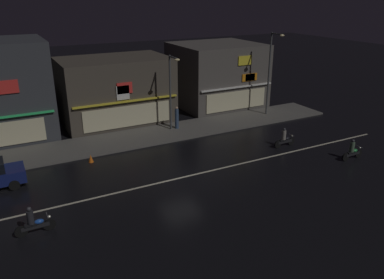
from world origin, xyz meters
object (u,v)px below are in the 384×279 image
(pedestrian_on_sidewalk, at_px, (177,118))
(motorcycle_lead, at_px, (284,139))
(motorcycle_opposite_lane, at_px, (352,151))
(streetlamp_mid, at_px, (271,68))
(streetlamp_west, at_px, (171,86))
(motorcycle_trailing_far, at_px, (33,223))
(traffic_cone, at_px, (91,158))

(pedestrian_on_sidewalk, relative_size, motorcycle_lead, 1.01)
(motorcycle_opposite_lane, bearing_deg, streetlamp_mid, -89.01)
(streetlamp_mid, distance_m, motorcycle_lead, 8.77)
(streetlamp_west, distance_m, motorcycle_trailing_far, 16.26)
(streetlamp_west, xyz_separation_m, motorcycle_opposite_lane, (8.70, -11.18, -3.24))
(streetlamp_mid, height_order, pedestrian_on_sidewalk, streetlamp_mid)
(pedestrian_on_sidewalk, bearing_deg, streetlamp_west, -22.57)
(streetlamp_mid, height_order, motorcycle_trailing_far, streetlamp_mid)
(motorcycle_trailing_far, bearing_deg, traffic_cone, -128.29)
(streetlamp_west, relative_size, streetlamp_mid, 0.82)
(motorcycle_opposite_lane, xyz_separation_m, traffic_cone, (-16.35, 8.07, -0.36))
(streetlamp_west, bearing_deg, traffic_cone, -157.91)
(motorcycle_opposite_lane, bearing_deg, motorcycle_lead, -50.14)
(streetlamp_west, height_order, traffic_cone, streetlamp_west)
(motorcycle_opposite_lane, bearing_deg, motorcycle_trailing_far, 4.73)
(streetlamp_mid, bearing_deg, traffic_cone, -170.74)
(streetlamp_west, bearing_deg, motorcycle_trailing_far, -139.78)
(streetlamp_mid, relative_size, traffic_cone, 13.79)
(streetlamp_west, height_order, pedestrian_on_sidewalk, streetlamp_west)
(pedestrian_on_sidewalk, bearing_deg, motorcycle_trailing_far, -1.24)
(motorcycle_lead, height_order, motorcycle_opposite_lane, same)
(motorcycle_trailing_far, relative_size, traffic_cone, 3.45)
(motorcycle_lead, relative_size, traffic_cone, 3.45)
(streetlamp_mid, distance_m, motorcycle_trailing_far, 24.54)
(motorcycle_trailing_far, bearing_deg, pedestrian_on_sidewalk, -146.66)
(pedestrian_on_sidewalk, distance_m, motorcycle_trailing_far, 16.45)
(streetlamp_west, height_order, motorcycle_trailing_far, streetlamp_west)
(motorcycle_trailing_far, bearing_deg, streetlamp_mid, -161.67)
(pedestrian_on_sidewalk, height_order, traffic_cone, pedestrian_on_sidewalk)
(pedestrian_on_sidewalk, bearing_deg, motorcycle_opposite_lane, 85.03)
(streetlamp_mid, distance_m, traffic_cone, 18.28)
(pedestrian_on_sidewalk, height_order, motorcycle_trailing_far, pedestrian_on_sidewalk)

